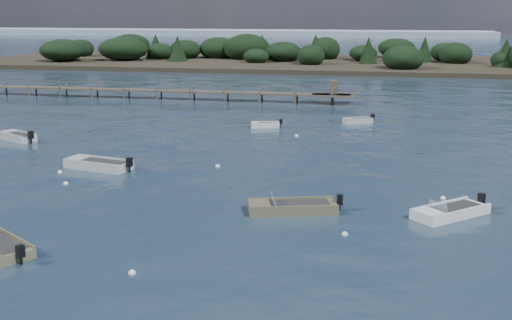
% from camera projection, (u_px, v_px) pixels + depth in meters
% --- Properties ---
extents(ground, '(400.00, 400.00, 0.00)m').
position_uv_depth(ground, '(311.00, 90.00, 87.26)').
color(ground, '#162534').
rests_on(ground, ground).
extents(tender_far_white, '(2.99, 1.64, 1.00)m').
position_uv_depth(tender_far_white, '(265.00, 126.00, 60.10)').
color(tender_far_white, silver).
rests_on(tender_far_white, ground).
extents(dinghy_mid_grey, '(5.23, 2.79, 1.30)m').
position_uv_depth(dinghy_mid_grey, '(99.00, 166.00, 44.66)').
color(dinghy_mid_grey, '#A2A6A9').
rests_on(dinghy_mid_grey, ground).
extents(tender_far_grey_b, '(3.11, 2.31, 1.08)m').
position_uv_depth(tender_far_grey_b, '(358.00, 122.00, 62.28)').
color(tender_far_grey_b, '#A2A6A9').
rests_on(tender_far_grey_b, ground).
extents(tender_far_grey, '(4.01, 3.02, 1.31)m').
position_uv_depth(tender_far_grey, '(18.00, 138.00, 54.23)').
color(tender_far_grey, '#A2A6A9').
rests_on(tender_far_grey, ground).
extents(dinghy_mid_white_b, '(4.39, 4.27, 1.20)m').
position_uv_depth(dinghy_mid_white_b, '(450.00, 213.00, 34.39)').
color(dinghy_mid_white_b, silver).
rests_on(dinghy_mid_white_b, ground).
extents(dinghy_mid_white_a, '(5.27, 3.09, 1.21)m').
position_uv_depth(dinghy_mid_white_a, '(292.00, 209.00, 35.16)').
color(dinghy_mid_white_a, '#726B4C').
rests_on(dinghy_mid_white_a, ground).
extents(buoy_a, '(0.32, 0.32, 0.32)m').
position_uv_depth(buoy_a, '(132.00, 273.00, 27.00)').
color(buoy_a, white).
rests_on(buoy_a, ground).
extents(buoy_b, '(0.32, 0.32, 0.32)m').
position_uv_depth(buoy_b, '(345.00, 235.00, 31.63)').
color(buoy_b, white).
rests_on(buoy_b, ground).
extents(buoy_c, '(0.32, 0.32, 0.32)m').
position_uv_depth(buoy_c, '(66.00, 184.00, 40.75)').
color(buoy_c, white).
rests_on(buoy_c, ground).
extents(buoy_d, '(0.32, 0.32, 0.32)m').
position_uv_depth(buoy_d, '(443.00, 199.00, 37.60)').
color(buoy_d, white).
rests_on(buoy_d, ground).
extents(buoy_e, '(0.32, 0.32, 0.32)m').
position_uv_depth(buoy_e, '(297.00, 136.00, 55.96)').
color(buoy_e, white).
rests_on(buoy_e, ground).
extents(buoy_extra_a, '(0.32, 0.32, 0.32)m').
position_uv_depth(buoy_extra_a, '(60.00, 172.00, 43.62)').
color(buoy_extra_a, white).
rests_on(buoy_extra_a, ground).
extents(buoy_extra_b, '(0.32, 0.32, 0.32)m').
position_uv_depth(buoy_extra_b, '(218.00, 167.00, 45.24)').
color(buoy_extra_b, white).
rests_on(buoy_extra_b, ground).
extents(jetty, '(64.50, 3.20, 3.40)m').
position_uv_depth(jetty, '(126.00, 90.00, 79.73)').
color(jetty, '#4E4439').
rests_on(jetty, ground).
extents(far_headland, '(190.00, 40.00, 5.80)m').
position_uv_depth(far_headland, '(468.00, 57.00, 120.20)').
color(far_headland, black).
rests_on(far_headland, ground).
extents(distant_haze, '(280.00, 20.00, 2.40)m').
position_uv_depth(distant_haze, '(142.00, 35.00, 266.64)').
color(distant_haze, '#8797A7').
rests_on(distant_haze, ground).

